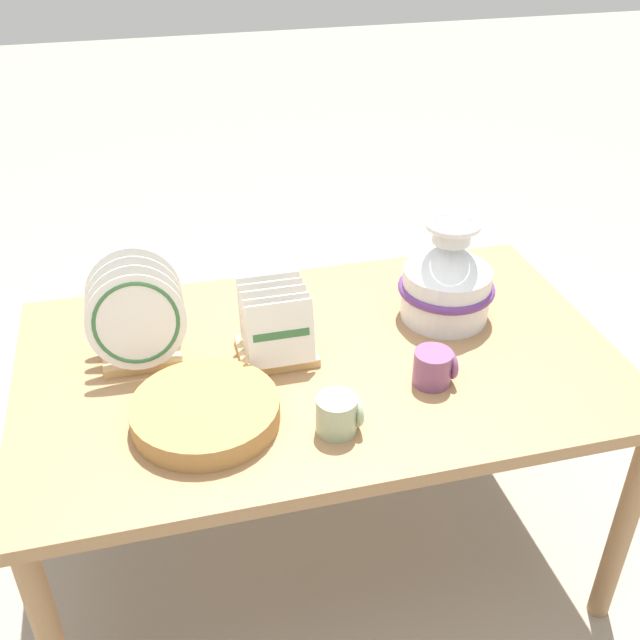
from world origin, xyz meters
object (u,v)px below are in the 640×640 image
(wicker_charger_stack, at_px, (205,412))
(mug_plum_glaze, at_px, (434,367))
(ceramic_vase, at_px, (447,278))
(dish_rack_square_plates, at_px, (276,333))
(dish_rack_round_plates, at_px, (137,322))
(mug_sage_glaze, at_px, (339,414))

(wicker_charger_stack, relative_size, mug_plum_glaze, 3.33)
(ceramic_vase, xyz_separation_m, wicker_charger_stack, (-0.67, -0.28, -0.09))
(wicker_charger_stack, bearing_deg, dish_rack_square_plates, 46.33)
(wicker_charger_stack, height_order, mug_plum_glaze, mug_plum_glaze)
(wicker_charger_stack, xyz_separation_m, mug_plum_glaze, (0.54, 0.01, 0.02))
(ceramic_vase, relative_size, dish_rack_square_plates, 1.51)
(dish_rack_round_plates, relative_size, dish_rack_square_plates, 1.35)
(dish_rack_round_plates, distance_m, dish_rack_square_plates, 0.33)
(dish_rack_round_plates, distance_m, mug_plum_glaze, 0.72)
(dish_rack_round_plates, xyz_separation_m, mug_sage_glaze, (0.40, -0.38, -0.06))
(dish_rack_round_plates, xyz_separation_m, mug_plum_glaze, (0.66, -0.27, -0.06))
(dish_rack_square_plates, height_order, mug_sage_glaze, dish_rack_square_plates)
(ceramic_vase, bearing_deg, wicker_charger_stack, -157.71)
(wicker_charger_stack, distance_m, mug_plum_glaze, 0.54)
(dish_rack_square_plates, height_order, wicker_charger_stack, dish_rack_square_plates)
(dish_rack_square_plates, distance_m, mug_sage_glaze, 0.32)
(mug_plum_glaze, height_order, mug_sage_glaze, same)
(ceramic_vase, distance_m, wicker_charger_stack, 0.73)
(wicker_charger_stack, bearing_deg, dish_rack_round_plates, 113.93)
(dish_rack_square_plates, bearing_deg, mug_sage_glaze, -76.44)
(ceramic_vase, xyz_separation_m, mug_sage_glaze, (-0.40, -0.37, -0.08))
(wicker_charger_stack, bearing_deg, ceramic_vase, 22.29)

